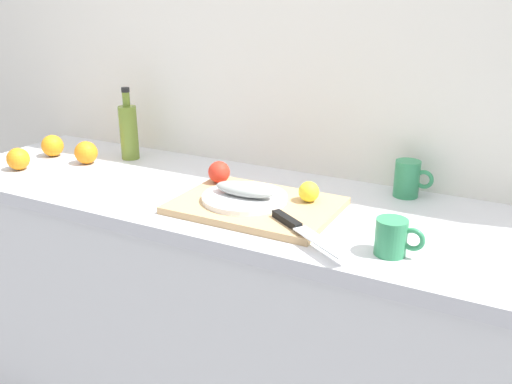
% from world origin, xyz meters
% --- Properties ---
extents(back_wall, '(3.20, 0.05, 2.50)m').
position_xyz_m(back_wall, '(0.00, 0.33, 1.25)').
color(back_wall, white).
rests_on(back_wall, ground_plane).
extents(kitchen_counter, '(2.00, 0.60, 0.90)m').
position_xyz_m(kitchen_counter, '(0.00, 0.00, 0.45)').
color(kitchen_counter, white).
rests_on(kitchen_counter, ground_plane).
extents(cutting_board, '(0.44, 0.32, 0.02)m').
position_xyz_m(cutting_board, '(0.10, -0.06, 0.91)').
color(cutting_board, tan).
rests_on(cutting_board, kitchen_counter).
extents(white_plate, '(0.24, 0.24, 0.01)m').
position_xyz_m(white_plate, '(0.07, -0.07, 0.93)').
color(white_plate, white).
rests_on(white_plate, cutting_board).
extents(fish_fillet, '(0.18, 0.08, 0.04)m').
position_xyz_m(fish_fillet, '(0.07, -0.07, 0.95)').
color(fish_fillet, '#999E99').
rests_on(fish_fillet, white_plate).
extents(chef_knife, '(0.26, 0.18, 0.02)m').
position_xyz_m(chef_knife, '(0.28, -0.19, 0.93)').
color(chef_knife, silver).
rests_on(chef_knife, cutting_board).
extents(lemon_0, '(0.06, 0.06, 0.06)m').
position_xyz_m(lemon_0, '(0.23, 0.01, 0.95)').
color(lemon_0, yellow).
rests_on(lemon_0, cutting_board).
extents(tomato_0, '(0.07, 0.07, 0.07)m').
position_xyz_m(tomato_0, '(-0.07, 0.03, 0.95)').
color(tomato_0, red).
rests_on(tomato_0, cutting_board).
extents(olive_oil_bottle, '(0.06, 0.06, 0.26)m').
position_xyz_m(olive_oil_bottle, '(-0.53, 0.16, 1.00)').
color(olive_oil_bottle, olive).
rests_on(olive_oil_bottle, kitchen_counter).
extents(coffee_mug_0, '(0.11, 0.07, 0.09)m').
position_xyz_m(coffee_mug_0, '(0.51, -0.17, 0.94)').
color(coffee_mug_0, '#338C59').
rests_on(coffee_mug_0, kitchen_counter).
extents(coffee_mug_1, '(0.11, 0.07, 0.11)m').
position_xyz_m(coffee_mug_1, '(0.45, 0.23, 0.95)').
color(coffee_mug_1, '#338C59').
rests_on(coffee_mug_1, kitchen_counter).
extents(orange_0, '(0.08, 0.08, 0.08)m').
position_xyz_m(orange_0, '(-0.62, 0.04, 0.94)').
color(orange_0, orange).
rests_on(orange_0, kitchen_counter).
extents(orange_1, '(0.08, 0.08, 0.08)m').
position_xyz_m(orange_1, '(-0.78, -0.12, 0.94)').
color(orange_1, orange).
rests_on(orange_1, kitchen_counter).
extents(orange_2, '(0.08, 0.08, 0.08)m').
position_xyz_m(orange_2, '(-0.80, 0.05, 0.94)').
color(orange_2, orange).
rests_on(orange_2, kitchen_counter).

